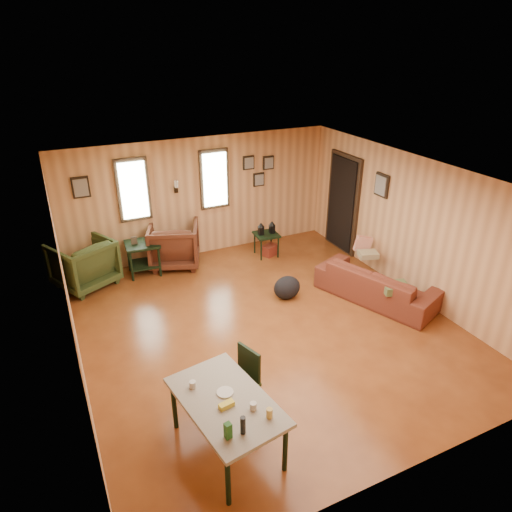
{
  "coord_description": "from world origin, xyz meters",
  "views": [
    {
      "loc": [
        -2.72,
        -5.34,
        4.16
      ],
      "look_at": [
        0.0,
        0.4,
        1.05
      ],
      "focal_mm": 32.0,
      "sensor_mm": 36.0,
      "label": 1
    }
  ],
  "objects_px": {
    "end_table": "(143,253)",
    "dining_table": "(226,405)",
    "recliner_green": "(83,261)",
    "recliner_brown": "(174,242)",
    "sofa": "(377,278)",
    "side_table": "(266,233)"
  },
  "relations": [
    {
      "from": "recliner_green",
      "to": "dining_table",
      "type": "bearing_deg",
      "value": 75.1
    },
    {
      "from": "sofa",
      "to": "dining_table",
      "type": "height_order",
      "value": "dining_table"
    },
    {
      "from": "recliner_green",
      "to": "dining_table",
      "type": "xyz_separation_m",
      "value": [
        0.95,
        -4.51,
        0.15
      ]
    },
    {
      "from": "sofa",
      "to": "side_table",
      "type": "bearing_deg",
      "value": 0.07
    },
    {
      "from": "recliner_brown",
      "to": "end_table",
      "type": "distance_m",
      "value": 0.65
    },
    {
      "from": "end_table",
      "to": "dining_table",
      "type": "xyz_separation_m",
      "value": [
        -0.12,
        -4.5,
        0.2
      ]
    },
    {
      "from": "recliner_green",
      "to": "dining_table",
      "type": "relative_size",
      "value": 0.66
    },
    {
      "from": "recliner_brown",
      "to": "side_table",
      "type": "xyz_separation_m",
      "value": [
        1.82,
        -0.4,
        0.03
      ]
    },
    {
      "from": "side_table",
      "to": "dining_table",
      "type": "bearing_deg",
      "value": -121.43
    },
    {
      "from": "end_table",
      "to": "dining_table",
      "type": "distance_m",
      "value": 4.51
    },
    {
      "from": "recliner_brown",
      "to": "dining_table",
      "type": "distance_m",
      "value": 4.68
    },
    {
      "from": "sofa",
      "to": "dining_table",
      "type": "bearing_deg",
      "value": 96.36
    },
    {
      "from": "recliner_brown",
      "to": "recliner_green",
      "type": "relative_size",
      "value": 0.99
    },
    {
      "from": "sofa",
      "to": "recliner_brown",
      "type": "xyz_separation_m",
      "value": [
        -2.75,
        2.76,
        0.08
      ]
    },
    {
      "from": "recliner_green",
      "to": "side_table",
      "type": "height_order",
      "value": "recliner_green"
    },
    {
      "from": "recliner_brown",
      "to": "recliner_green",
      "type": "distance_m",
      "value": 1.71
    },
    {
      "from": "end_table",
      "to": "dining_table",
      "type": "height_order",
      "value": "dining_table"
    },
    {
      "from": "recliner_brown",
      "to": "side_table",
      "type": "bearing_deg",
      "value": -171.91
    },
    {
      "from": "dining_table",
      "to": "recliner_green",
      "type": "bearing_deg",
      "value": 92.76
    },
    {
      "from": "end_table",
      "to": "side_table",
      "type": "relative_size",
      "value": 1.05
    },
    {
      "from": "sofa",
      "to": "side_table",
      "type": "xyz_separation_m",
      "value": [
        -0.93,
        2.37,
        0.1
      ]
    },
    {
      "from": "sofa",
      "to": "recliner_brown",
      "type": "height_order",
      "value": "recliner_brown"
    }
  ]
}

